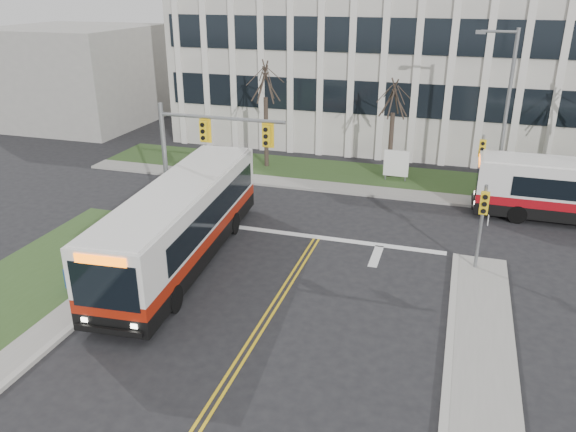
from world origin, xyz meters
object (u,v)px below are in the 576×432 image
(directory_sign, at_px, (396,164))
(bus_main, at_px, (182,224))
(streetlight, at_px, (504,107))
(newspaper_box_blue, at_px, (73,280))

(directory_sign, xyz_separation_m, bus_main, (-7.50, -13.34, 0.53))
(streetlight, relative_size, newspaper_box_blue, 9.68)
(streetlight, height_order, newspaper_box_blue, streetlight)
(streetlight, distance_m, newspaper_box_blue, 22.92)
(directory_sign, height_order, bus_main, bus_main)
(streetlight, distance_m, bus_main, 18.08)
(streetlight, height_order, directory_sign, streetlight)
(streetlight, distance_m, directory_sign, 6.96)
(streetlight, xyz_separation_m, newspaper_box_blue, (-15.96, -15.75, -4.72))
(bus_main, bearing_deg, streetlight, 38.01)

